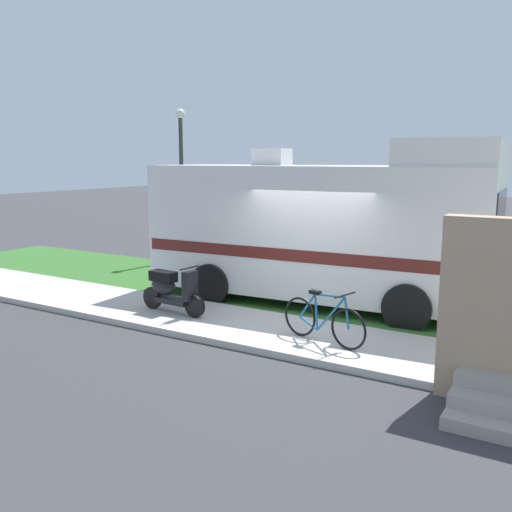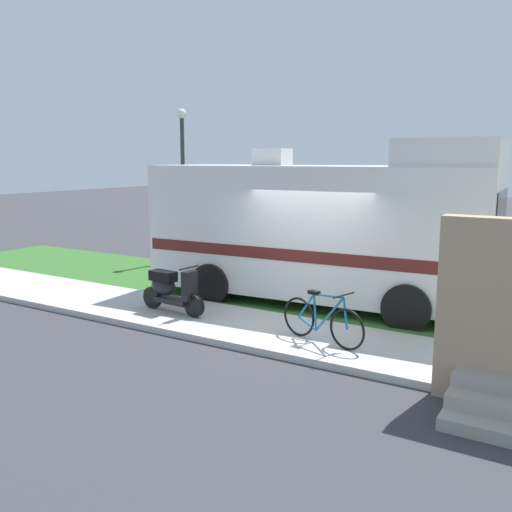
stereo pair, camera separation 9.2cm
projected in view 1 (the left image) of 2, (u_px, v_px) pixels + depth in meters
The scene contains 8 objects.
ground_plane at pixel (306, 320), 10.94m from camera, with size 80.00×80.00×0.00m, color #38383D.
sidewalk at pixel (277, 333), 9.92m from camera, with size 24.00×2.00×0.12m.
grass_strip at pixel (337, 301), 12.20m from camera, with size 24.00×3.40×0.08m.
motorhome_rv at pixel (322, 229), 11.83m from camera, with size 7.25×2.78×3.46m.
scooter at pixel (170, 289), 10.97m from camera, with size 1.58×0.50×0.97m.
bicycle at pixel (323, 320), 9.16m from camera, with size 1.64×0.59×0.89m.
pickup_truck_near at pixel (272, 229), 17.58m from camera, with size 5.30×2.48×1.71m.
street_lamp_post at pixel (181, 171), 16.50m from camera, with size 0.28×0.28×4.53m.
Camera 1 is at (4.60, -9.56, 3.11)m, focal length 39.33 mm.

